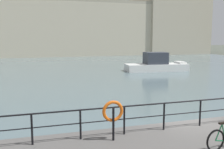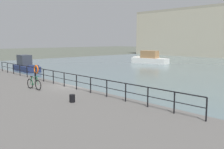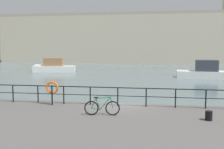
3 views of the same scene
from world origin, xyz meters
name	(u,v)px [view 3 (image 3 of 3)]	position (x,y,z in m)	size (l,w,h in m)	color
ground_plane	(120,119)	(0.00, 0.00, 0.00)	(240.00, 240.00, 0.00)	#4C5147
water_basin	(141,72)	(0.00, 30.20, 0.01)	(80.00, 60.00, 0.01)	slate
harbor_building	(174,37)	(7.97, 58.81, 7.01)	(79.58, 16.55, 18.16)	#C1B79E
moored_blue_motorboat	(207,71)	(9.72, 22.66, 0.89)	(8.58, 3.31, 2.50)	white
moored_white_yacht	(54,67)	(-15.14, 27.88, 0.90)	(7.42, 3.30, 2.43)	white
quay_railing	(104,93)	(-0.87, -0.75, 1.72)	(24.35, 0.07, 1.08)	black
parked_bicycle	(102,108)	(-0.57, -2.93, 1.37)	(1.77, 0.25, 0.98)	black
mooring_bollard	(209,116)	(4.47, -3.07, 1.20)	(0.32, 0.32, 0.44)	black
life_ring_stand	(52,88)	(-3.85, -1.13, 1.95)	(0.75, 0.16, 1.40)	black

